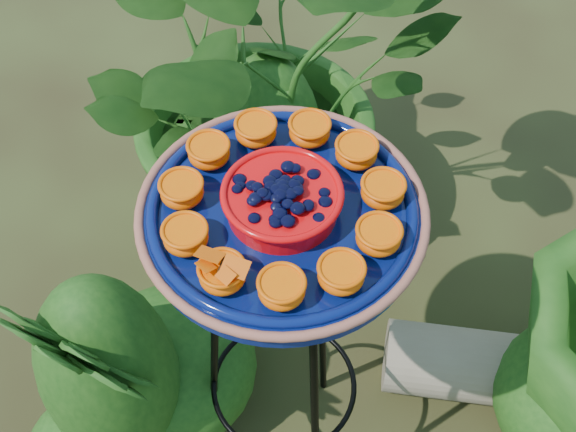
# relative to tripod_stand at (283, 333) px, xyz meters

# --- Properties ---
(tripod_stand) EXTENTS (0.33, 0.35, 0.85)m
(tripod_stand) POSITION_rel_tripod_stand_xyz_m (0.00, 0.00, 0.00)
(tripod_stand) COLOR black
(tripod_stand) RESTS_ON ground
(feeder_dish) EXTENTS (0.47, 0.47, 0.10)m
(feeder_dish) POSITION_rel_tripod_stand_xyz_m (-0.00, -0.00, 0.37)
(feeder_dish) COLOR #061351
(feeder_dish) RESTS_ON tripod_stand
(driftwood_log) EXTENTS (0.57, 0.37, 0.18)m
(driftwood_log) POSITION_rel_tripod_stand_xyz_m (0.38, 0.38, -0.43)
(driftwood_log) COLOR gray
(driftwood_log) RESTS_ON ground
(shrub_back_left) EXTENTS (1.16, 1.20, 1.02)m
(shrub_back_left) POSITION_rel_tripod_stand_xyz_m (-0.38, 0.58, -0.01)
(shrub_back_left) COLOR #184311
(shrub_back_left) RESTS_ON ground
(shrub_front_left) EXTENTS (0.49, 0.48, 0.70)m
(shrub_front_left) POSITION_rel_tripod_stand_xyz_m (-0.32, -0.17, -0.17)
(shrub_front_left) COLOR #184311
(shrub_front_left) RESTS_ON ground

